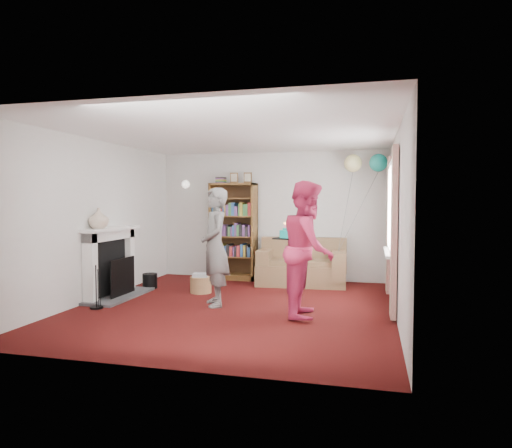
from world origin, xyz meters
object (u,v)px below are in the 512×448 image
(person_magenta, at_px, (308,249))
(birthday_cake, at_px, (291,234))
(person_striped, at_px, (215,247))
(sofa, at_px, (302,267))
(bookcase, at_px, (234,232))

(person_magenta, bearing_deg, birthday_cake, 65.39)
(person_magenta, bearing_deg, person_striped, 76.46)
(sofa, distance_m, person_magenta, 2.41)
(person_striped, bearing_deg, person_magenta, 49.98)
(sofa, height_order, person_magenta, person_magenta)
(sofa, bearing_deg, bookcase, 166.62)
(person_striped, bearing_deg, birthday_cake, 52.46)
(bookcase, relative_size, person_striped, 1.21)
(sofa, relative_size, person_magenta, 0.88)
(sofa, bearing_deg, person_magenta, -83.41)
(sofa, relative_size, birthday_cake, 4.11)
(person_striped, relative_size, person_magenta, 0.96)
(bookcase, height_order, person_striped, bookcase)
(person_striped, bearing_deg, sofa, 124.79)
(birthday_cake, bearing_deg, person_striped, 171.71)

